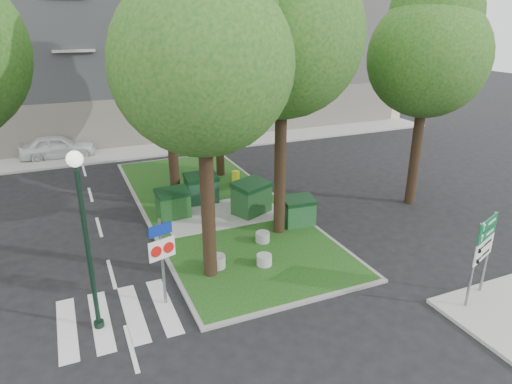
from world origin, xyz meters
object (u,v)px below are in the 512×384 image
dumpster_b (201,188)px  dumpster_c (251,198)px  tree_median_far (217,11)px  tree_street_right (430,45)px  street_lamp (84,223)px  dumpster_d (298,211)px  tree_median_near_left (204,45)px  directional_sign (483,246)px  tree_median_mid (168,46)px  car_silver (221,131)px  car_white (57,147)px  litter_bin (236,178)px  tree_median_near_right (285,19)px  dumpster_a (173,204)px  traffic_sign_pole (161,250)px  bollard_right (264,260)px  bollard_left (217,261)px  bollard_mid (263,237)px

dumpster_b → dumpster_c: size_ratio=0.79×
tree_median_far → tree_street_right: 9.85m
street_lamp → dumpster_d: bearing=23.4°
tree_median_near_left → directional_sign: tree_median_near_left is taller
tree_median_mid → car_silver: (5.71, 10.28, -6.29)m
car_white → litter_bin: bearing=-135.3°
tree_median_far → tree_street_right: tree_median_far is taller
tree_median_mid → street_lamp: tree_median_mid is taller
street_lamp → car_white: size_ratio=1.19×
tree_median_near_right → car_white: 18.13m
dumpster_a → traffic_sign_pole: (-1.73, -5.90, 1.06)m
tree_median_far → bollard_right: bearing=-101.2°
dumpster_a → bollard_left: dumpster_a is taller
car_white → bollard_right: bearing=-157.7°
dumpster_a → bollard_mid: 4.41m
tree_street_right → car_silver: (-4.29, 14.28, -6.30)m
tree_median_mid → traffic_sign_pole: tree_median_mid is taller
dumpster_a → car_white: 12.44m
tree_street_right → directional_sign: bearing=-118.0°
dumpster_c → car_silver: bearing=52.1°
bollard_left → traffic_sign_pole: traffic_sign_pole is taller
bollard_right → car_white: (-6.07, 16.91, 0.42)m
litter_bin → car_silver: 9.37m
dumpster_b → bollard_left: size_ratio=2.50×
dumpster_b → car_silver: dumpster_b is taller
dumpster_a → tree_median_near_left: bearing=-92.6°
tree_street_right → car_white: bearing=136.2°
dumpster_b → bollard_right: dumpster_b is taller
tree_median_far → bollard_left: size_ratio=20.12×
bollard_left → traffic_sign_pole: (-2.04, -1.20, 1.45)m
tree_median_mid → bollard_left: 9.12m
tree_median_mid → car_silver: 13.34m
car_white → tree_median_near_left: bearing=-163.0°
bollard_right → tree_median_far: bearing=78.8°
tree_median_near_left → bollard_left: bearing=47.3°
litter_bin → dumpster_b: bearing=-145.1°
dumpster_b → directional_sign: 11.94m
bollard_left → directional_sign: (6.51, -4.82, 1.54)m
tree_median_far → car_white: size_ratio=2.80×
dumpster_d → bollard_left: (-4.17, -1.95, -0.36)m
bollard_right → dumpster_d: bearing=43.0°
bollard_mid → dumpster_b: bearing=100.8°
tree_median_near_right → dumpster_a: 8.62m
bollard_left → bollard_right: size_ratio=1.13×
dumpster_a → litter_bin: (3.89, 2.76, -0.26)m
tree_median_mid → bollard_mid: 8.64m
tree_street_right → traffic_sign_pole: bearing=-164.4°
tree_median_far → traffic_sign_pole: size_ratio=4.28×
litter_bin → street_lamp: (-7.58, -9.04, 2.72)m
litter_bin → traffic_sign_pole: bearing=-123.0°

